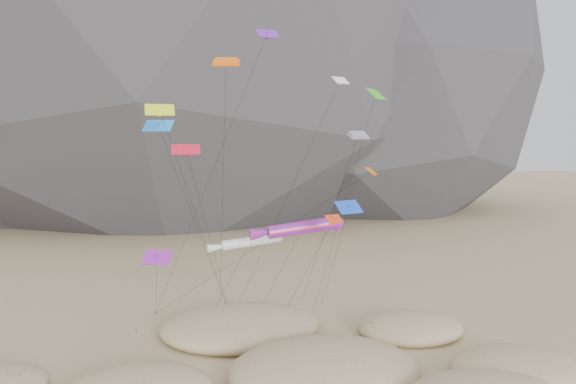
{
  "coord_description": "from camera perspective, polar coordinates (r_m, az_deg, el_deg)",
  "views": [
    {
      "loc": [
        -11.68,
        -35.37,
        19.07
      ],
      "look_at": [
        2.6,
        12.0,
        14.46
      ],
      "focal_mm": 35.0,
      "sensor_mm": 36.0,
      "label": 1
    }
  ],
  "objects": [
    {
      "name": "dunes",
      "position": [
        44.77,
        -0.23,
        -18.89
      ],
      "size": [
        51.46,
        40.06,
        3.98
      ],
      "color": "#CCB789",
      "rests_on": "ground"
    },
    {
      "name": "dune_grass",
      "position": [
        44.5,
        -1.43,
        -18.87
      ],
      "size": [
        40.71,
        28.56,
        1.45
      ],
      "color": "black",
      "rests_on": "ground"
    },
    {
      "name": "kite_stakes",
      "position": [
        63.37,
        -3.67,
        -12.06
      ],
      "size": [
        21.07,
        6.74,
        0.3
      ],
      "color": "#3F2D1E",
      "rests_on": "ground"
    },
    {
      "name": "rainbow_tube_kite",
      "position": [
        47.42,
        1.2,
        -3.68
      ],
      "size": [
        8.27,
        13.44,
        12.57
      ],
      "color": "#FF1A35",
      "rests_on": "ground"
    },
    {
      "name": "white_tube_kite",
      "position": [
        49.5,
        -4.14,
        -5.1
      ],
      "size": [
        6.98,
        11.72,
        10.82
      ],
      "color": "silver",
      "rests_on": "ground"
    },
    {
      "name": "orange_parafoil",
      "position": [
        50.96,
        -6.32,
        12.58
      ],
      "size": [
        2.57,
        9.99,
        26.35
      ],
      "color": "#F9580D",
      "rests_on": "ground"
    },
    {
      "name": "multi_parafoil",
      "position": [
        50.36,
        7.03,
        5.37
      ],
      "size": [
        2.2,
        16.62,
        19.87
      ],
      "color": "#FF1A41",
      "rests_on": "ground"
    },
    {
      "name": "delta_kites",
      "position": [
        47.77,
        -2.44,
        4.05
      ],
      "size": [
        23.21,
        21.89,
        28.52
      ],
      "color": "green",
      "rests_on": "ground"
    }
  ]
}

